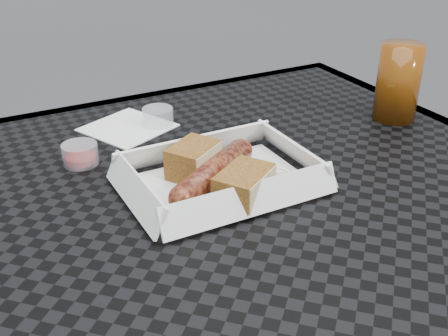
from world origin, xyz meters
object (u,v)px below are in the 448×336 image
patio_table (257,231)px  bratwurst (214,173)px  food_tray (220,184)px  drink_glass (398,82)px

patio_table → bratwurst: bratwurst is taller
food_tray → patio_table: bearing=-24.0°
food_tray → bratwurst: 0.02m
patio_table → food_tray: bearing=156.0°
patio_table → food_tray: 0.09m
drink_glass → food_tray: bearing=-169.8°
food_tray → drink_glass: (0.36, 0.07, 0.06)m
patio_table → drink_glass: drink_glass is taller
bratwurst → drink_glass: (0.37, 0.07, 0.04)m
patio_table → drink_glass: bearing=15.2°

